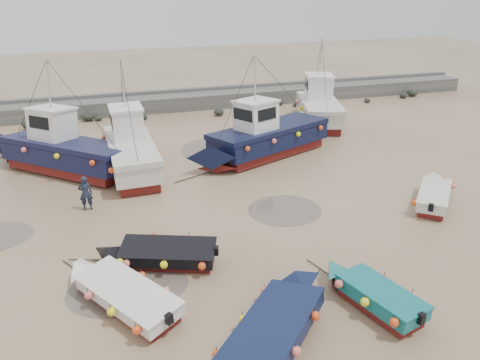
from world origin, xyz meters
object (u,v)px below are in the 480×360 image
at_px(dinghy_3, 435,193).
at_px(dinghy_4, 159,251).
at_px(cabin_boat_1, 130,147).
at_px(dinghy_2, 372,291).
at_px(cabin_boat_3, 318,105).
at_px(dinghy_1, 281,322).
at_px(person, 88,209).
at_px(dinghy_0, 122,290).
at_px(cabin_boat_2, 262,137).
at_px(cabin_boat_0, 58,149).

height_order(dinghy_3, dinghy_4, same).
bearing_deg(cabin_boat_1, dinghy_2, -67.72).
xyz_separation_m(cabin_boat_1, cabin_boat_3, (14.57, 5.55, 0.03)).
distance_m(dinghy_1, person, 12.27).
relative_size(dinghy_0, person, 3.34).
bearing_deg(dinghy_3, dinghy_2, -97.52).
bearing_deg(dinghy_1, cabin_boat_2, 116.46).
height_order(dinghy_4, person, dinghy_4).
bearing_deg(cabin_boat_3, dinghy_1, -101.92).
bearing_deg(cabin_boat_0, dinghy_1, -115.04).
distance_m(cabin_boat_0, cabin_boat_2, 11.99).
distance_m(cabin_boat_1, person, 5.51).
bearing_deg(cabin_boat_0, cabin_boat_2, -54.61).
xyz_separation_m(dinghy_2, cabin_boat_1, (-6.68, 15.05, 0.77)).
bearing_deg(dinghy_3, dinghy_0, -124.56).
bearing_deg(dinghy_4, dinghy_2, -105.13).
xyz_separation_m(dinghy_0, dinghy_1, (4.57, -3.07, -0.00)).
distance_m(dinghy_2, cabin_boat_1, 16.49).
bearing_deg(dinghy_3, cabin_boat_3, 130.23).
height_order(dinghy_2, person, dinghy_2).
distance_m(cabin_boat_2, cabin_boat_3, 8.88).
height_order(dinghy_0, dinghy_2, same).
height_order(dinghy_3, person, dinghy_3).
xyz_separation_m(dinghy_4, cabin_boat_1, (-0.14, 10.39, 0.78)).
bearing_deg(dinghy_4, cabin_boat_2, -17.57).
height_order(dinghy_1, dinghy_4, same).
relative_size(cabin_boat_1, cabin_boat_3, 1.09).
height_order(dinghy_2, dinghy_3, same).
relative_size(dinghy_1, dinghy_4, 0.93).
height_order(dinghy_2, cabin_boat_0, cabin_boat_0).
xyz_separation_m(cabin_boat_3, person, (-17.12, -10.25, -1.36)).
xyz_separation_m(dinghy_2, cabin_boat_2, (1.27, 14.69, 0.74)).
height_order(cabin_boat_1, cabin_boat_3, same).
height_order(cabin_boat_2, person, cabin_boat_2).
distance_m(dinghy_3, cabin_boat_3, 14.62).
distance_m(dinghy_2, person, 13.88).
height_order(dinghy_3, cabin_boat_1, cabin_boat_1).
bearing_deg(cabin_boat_1, cabin_boat_3, 19.21).
bearing_deg(cabin_boat_3, dinghy_0, -115.08).
height_order(dinghy_2, cabin_boat_3, cabin_boat_3).
bearing_deg(dinghy_4, cabin_boat_1, 21.12).
distance_m(dinghy_0, dinghy_1, 5.51).
xyz_separation_m(dinghy_0, cabin_boat_1, (1.41, 12.48, 0.79)).
relative_size(dinghy_0, cabin_boat_2, 0.54).
height_order(dinghy_1, cabin_boat_3, cabin_boat_3).
bearing_deg(dinghy_4, cabin_boat_3, -21.80).
distance_m(dinghy_4, cabin_boat_0, 12.06).
distance_m(dinghy_0, dinghy_2, 8.49).
bearing_deg(dinghy_3, dinghy_1, -106.03).
height_order(cabin_boat_0, cabin_boat_2, same).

